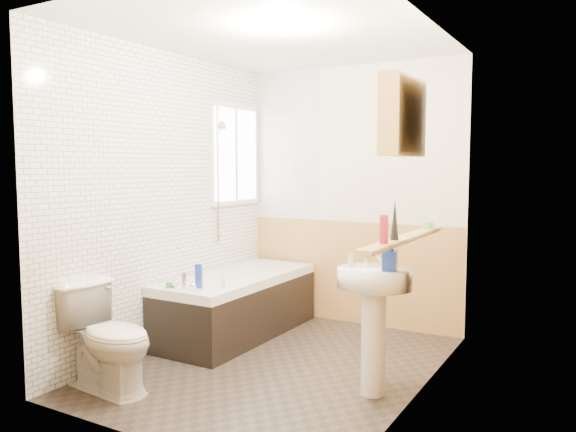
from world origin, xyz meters
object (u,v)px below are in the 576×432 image
at_px(bathtub, 238,303).
at_px(sink, 374,305).
at_px(medicine_cabinet, 403,117).
at_px(pine_shelf, 405,239).
at_px(toilet, 108,338).

xyz_separation_m(bathtub, sink, (1.57, -0.65, 0.32)).
bearing_deg(medicine_cabinet, bathtub, 159.76).
distance_m(sink, medicine_cabinet, 1.25).
bearing_deg(bathtub, pine_shelf, -19.80).
bearing_deg(pine_shelf, toilet, -154.51).
relative_size(bathtub, toilet, 2.24).
bearing_deg(sink, toilet, -138.04).
xyz_separation_m(bathtub, medicine_cabinet, (1.74, -0.64, 1.56)).
distance_m(bathtub, medicine_cabinet, 2.43).
distance_m(pine_shelf, medicine_cabinet, 0.78).
relative_size(bathtub, pine_shelf, 1.18).
distance_m(toilet, sink, 1.82).
relative_size(bathtub, medicine_cabinet, 3.01).
relative_size(sink, pine_shelf, 0.69).
bearing_deg(pine_shelf, medicine_cabinet, -169.28).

